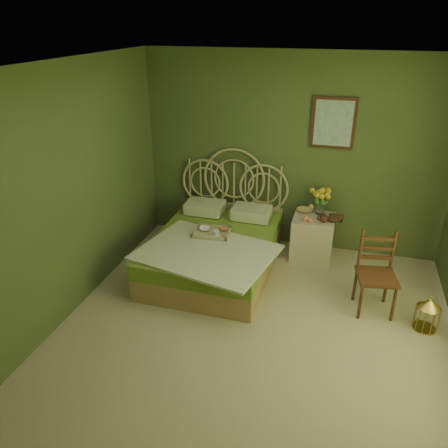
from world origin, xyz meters
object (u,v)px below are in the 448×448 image
(chair, at_px, (378,267))
(bed, at_px, (215,247))
(birdcage, at_px, (427,314))
(nightstand, at_px, (313,232))

(chair, bearing_deg, bed, 160.65)
(bed, xyz_separation_m, chair, (1.94, -0.31, 0.21))
(birdcage, bearing_deg, bed, 167.05)
(bed, relative_size, birdcage, 5.91)
(nightstand, relative_size, birdcage, 2.80)
(birdcage, bearing_deg, chair, 154.51)
(nightstand, xyz_separation_m, chair, (0.77, -0.95, 0.14))
(nightstand, distance_m, chair, 1.23)
(nightstand, xyz_separation_m, birdcage, (1.30, -1.21, -0.18))
(bed, bearing_deg, birdcage, -12.95)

